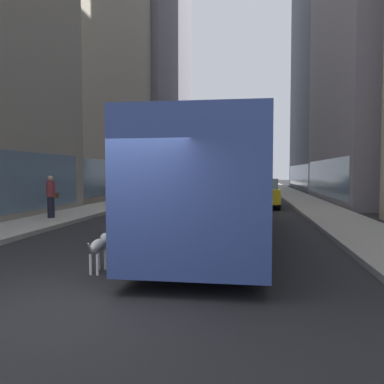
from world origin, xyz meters
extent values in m
plane|color=#232326|center=(0.00, 35.00, 0.00)|extent=(120.00, 120.00, 0.00)
cube|color=#ADA89E|center=(-5.70, 35.00, 0.07)|extent=(2.40, 110.00, 0.15)
cube|color=#9E9991|center=(5.70, 35.00, 0.07)|extent=(2.40, 110.00, 0.15)
cube|color=#B2A893|center=(-11.90, 24.13, 14.66)|extent=(8.41, 17.07, 29.31)
cube|color=slate|center=(-7.72, 24.13, 1.60)|extent=(0.08, 15.36, 2.40)
cube|color=slate|center=(-11.90, 44.49, 14.88)|extent=(9.68, 22.53, 29.76)
cube|color=slate|center=(-7.08, 44.49, 1.60)|extent=(0.08, 20.28, 2.40)
cube|color=slate|center=(7.12, 21.48, 1.60)|extent=(0.08, 13.15, 2.40)
cube|color=#4C515B|center=(11.90, 41.09, 20.73)|extent=(8.18, 21.89, 41.46)
cube|color=slate|center=(7.83, 41.09, 1.60)|extent=(0.08, 19.70, 2.40)
cube|color=#33478C|center=(1.20, 6.00, 1.67)|extent=(2.55, 11.50, 2.75)
cube|color=slate|center=(1.20, 6.00, 2.17)|extent=(2.57, 11.04, 0.90)
cube|color=black|center=(1.20, 11.70, 0.55)|extent=(2.55, 0.16, 0.44)
cylinder|color=black|center=(0.07, 9.55, 0.50)|extent=(0.30, 1.00, 1.00)
cylinder|color=black|center=(2.33, 9.55, 0.50)|extent=(0.30, 1.00, 1.00)
cylinder|color=black|center=(0.07, 1.85, 0.50)|extent=(0.30, 1.00, 1.00)
cylinder|color=black|center=(2.33, 1.85, 0.50)|extent=(0.30, 1.00, 1.00)
cube|color=silver|center=(-0.25, 11.15, 2.50)|extent=(0.08, 0.24, 0.40)
cube|color=black|center=(-2.80, 21.12, 0.70)|extent=(1.82, 4.78, 0.75)
cube|color=slate|center=(-2.80, 20.88, 1.35)|extent=(1.67, 2.15, 0.55)
cylinder|color=black|center=(-3.60, 23.09, 0.32)|extent=(0.22, 0.64, 0.64)
cylinder|color=black|center=(-2.00, 23.09, 0.32)|extent=(0.22, 0.64, 0.64)
cylinder|color=black|center=(-3.60, 19.15, 0.32)|extent=(0.22, 0.64, 0.64)
cylinder|color=black|center=(-2.00, 19.15, 0.32)|extent=(0.22, 0.64, 0.64)
cube|color=slate|center=(1.20, 25.67, 0.70)|extent=(1.82, 4.15, 0.75)
cube|color=slate|center=(1.20, 25.46, 1.35)|extent=(1.68, 1.87, 0.55)
cylinder|color=black|center=(0.40, 27.32, 0.32)|extent=(0.22, 0.64, 0.64)
cylinder|color=black|center=(2.00, 27.32, 0.32)|extent=(0.22, 0.64, 0.64)
cylinder|color=black|center=(0.40, 24.01, 0.32)|extent=(0.22, 0.64, 0.64)
cylinder|color=black|center=(2.00, 24.01, 0.32)|extent=(0.22, 0.64, 0.64)
cube|color=#4C6BB7|center=(2.80, 30.70, 0.70)|extent=(1.73, 4.13, 0.75)
cube|color=slate|center=(2.80, 30.50, 1.35)|extent=(1.59, 1.86, 0.55)
cylinder|color=black|center=(2.05, 32.35, 0.32)|extent=(0.22, 0.64, 0.64)
cylinder|color=black|center=(3.55, 32.35, 0.32)|extent=(0.22, 0.64, 0.64)
cylinder|color=black|center=(2.05, 29.05, 0.32)|extent=(0.22, 0.64, 0.64)
cylinder|color=black|center=(3.55, 29.05, 0.32)|extent=(0.22, 0.64, 0.64)
cube|color=yellow|center=(2.80, 16.64, 0.70)|extent=(1.82, 4.36, 0.75)
cube|color=slate|center=(2.80, 16.42, 1.35)|extent=(1.67, 1.96, 0.55)
cylinder|color=black|center=(2.00, 18.40, 0.32)|extent=(0.22, 0.64, 0.64)
cylinder|color=black|center=(3.60, 18.40, 0.32)|extent=(0.22, 0.64, 0.64)
cylinder|color=black|center=(2.00, 14.88, 0.32)|extent=(0.22, 0.64, 0.64)
cylinder|color=black|center=(3.60, 14.88, 0.32)|extent=(0.22, 0.64, 0.64)
ellipsoid|color=white|center=(-0.81, 1.73, 0.53)|extent=(0.22, 0.60, 0.26)
sphere|color=white|center=(-0.81, 2.11, 0.62)|extent=(0.20, 0.20, 0.20)
sphere|color=black|center=(-0.87, 2.13, 0.64)|extent=(0.07, 0.07, 0.07)
sphere|color=black|center=(-0.75, 2.13, 0.64)|extent=(0.07, 0.07, 0.07)
cylinder|color=white|center=(-0.81, 1.33, 0.58)|extent=(0.03, 0.16, 0.19)
cylinder|color=white|center=(-0.88, 1.94, 0.20)|extent=(0.06, 0.06, 0.40)
cylinder|color=white|center=(-0.74, 1.94, 0.20)|extent=(0.06, 0.06, 0.40)
cylinder|color=white|center=(-0.88, 1.52, 0.20)|extent=(0.06, 0.06, 0.40)
cylinder|color=white|center=(-0.74, 1.52, 0.20)|extent=(0.06, 0.06, 0.40)
sphere|color=black|center=(-0.76, 1.83, 0.57)|extent=(0.04, 0.04, 0.04)
sphere|color=black|center=(-0.87, 1.65, 0.55)|extent=(0.04, 0.04, 0.04)
sphere|color=black|center=(-0.79, 1.55, 0.59)|extent=(0.04, 0.04, 0.04)
cylinder|color=#1E1E2D|center=(-5.72, 8.96, 0.57)|extent=(0.28, 0.28, 0.85)
cylinder|color=maroon|center=(-5.72, 8.96, 1.31)|extent=(0.34, 0.34, 0.62)
sphere|color=tan|center=(-5.72, 8.96, 1.73)|extent=(0.22, 0.22, 0.22)
cube|color=#59331E|center=(-5.50, 8.96, 1.05)|extent=(0.12, 0.24, 0.20)
camera|label=1|loc=(2.14, -5.51, 1.98)|focal=36.35mm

